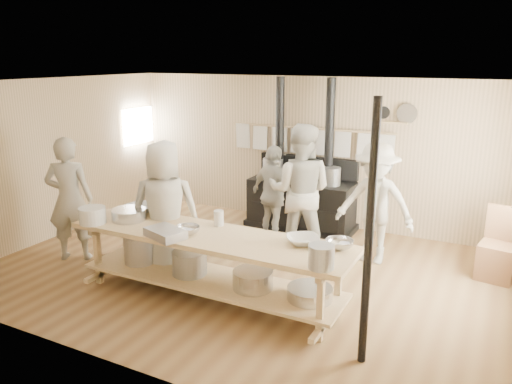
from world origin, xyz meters
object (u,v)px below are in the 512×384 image
Objects in this scene: cook_center at (165,210)px; cook_right at (274,195)px; chair at (497,258)px; roasting_pan at (165,233)px; cook_far_left at (70,199)px; cook_left at (300,191)px; stove at (301,199)px; prep_table at (209,259)px; cook_by_window at (375,204)px.

cook_right is (0.74, 1.84, -0.15)m from cook_center.
roasting_pan is at bearing -134.51° from chair.
cook_left is at bearing -179.85° from cook_far_left.
chair is at bearing 177.50° from cook_left.
stove reaches higher than cook_right.
cook_right is at bearing -169.35° from cook_far_left.
cook_by_window is at bearing 54.09° from prep_table.
cook_far_left is at bearing 166.63° from roasting_pan.
chair is (3.29, 0.13, -0.50)m from cook_right.
cook_right is at bearing -40.42° from cook_left.
cook_far_left is 1.16× the size of cook_right.
cook_left is (2.93, 1.66, 0.08)m from cook_far_left.
prep_table is at bearing 146.82° from cook_far_left.
cook_right is at bearing 93.35° from prep_table.
cook_right is at bearing 83.91° from roasting_pan.
cook_center is at bearing 90.73° from cook_right.
chair is at bearing -13.35° from stove.
cook_right reaches higher than roasting_pan.
cook_far_left is (-2.48, 0.17, 0.40)m from prep_table.
cook_left is 4.22× the size of roasting_pan.
stove is at bearing -160.36° from cook_far_left.
prep_table is 3.90m from chair.
cook_right is (2.35, 1.97, -0.13)m from cook_far_left.
cook_center is (-0.87, -2.72, 0.42)m from stove.
chair is at bearing 9.54° from cook_by_window.
cook_left is at bearing -163.05° from cook_by_window.
cook_by_window is (1.06, 0.26, -0.12)m from cook_left.
cook_center is (-1.32, -1.53, -0.06)m from cook_left.
stove is at bearing 151.36° from cook_by_window.
cook_right is 3.33m from chair.
prep_table is 1.01m from cook_center.
cook_far_left is 2.15m from roasting_pan.
stove is 1.81m from cook_by_window.
cook_by_window is 3.07m from roasting_pan.
prep_table is 1.96× the size of cook_far_left.
cook_left is at bearing -69.29° from stove.
stove is 3.39m from roasting_pan.
cook_center is (1.61, 0.13, 0.02)m from cook_far_left.
cook_right is at bearing -168.48° from chair.
cook_left is at bearing -158.40° from cook_center.
stove is at bearing 83.34° from roasting_pan.
chair is (4.03, 1.97, -0.65)m from cook_center.
roasting_pan is (0.47, -0.63, -0.04)m from cook_center.
cook_by_window reaches higher than cook_right.
roasting_pan is (-3.55, -2.60, 0.61)m from chair.
stove reaches higher than chair.
cook_left reaches higher than cook_far_left.
chair is at bearing -155.22° from cook_right.
cook_far_left is (-2.48, -2.85, 0.40)m from stove.
prep_table is at bearing 40.32° from roasting_pan.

